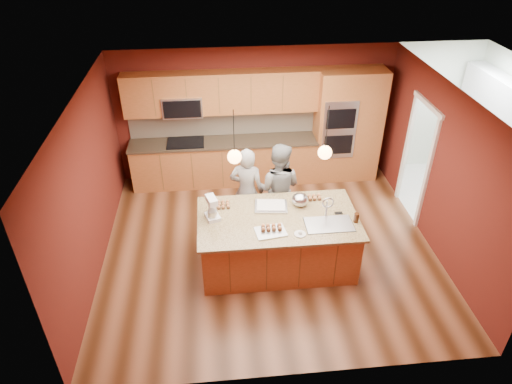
{
  "coord_description": "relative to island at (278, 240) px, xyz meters",
  "views": [
    {
      "loc": [
        -0.82,
        -5.97,
        5.05
      ],
      "look_at": [
        -0.23,
        -0.1,
        1.19
      ],
      "focal_mm": 32.0,
      "sensor_mm": 36.0,
      "label": 1
    }
  ],
  "objects": [
    {
      "name": "mixing_bowl",
      "position": [
        0.37,
        0.3,
        0.55
      ],
      "size": [
        0.26,
        0.26,
        0.22
      ],
      "primitive_type": "ellipsoid",
      "color": "silver",
      "rests_on": "island"
    },
    {
      "name": "wall_back",
      "position": [
        -0.09,
        2.92,
        0.89
      ],
      "size": [
        5.5,
        0.0,
        5.5
      ],
      "primitive_type": "plane",
      "rotation": [
        1.57,
        0.0,
        0.0
      ],
      "color": "#541812",
      "rests_on": "ground"
    },
    {
      "name": "washer",
      "position": [
        4.13,
        1.35,
        0.01
      ],
      "size": [
        0.7,
        0.71,
        0.96
      ],
      "primitive_type": "cube",
      "rotation": [
        0.0,
        0.0,
        -0.19
      ],
      "color": "white",
      "rests_on": "floor"
    },
    {
      "name": "plate",
      "position": [
        0.25,
        -0.44,
        0.45
      ],
      "size": [
        0.17,
        0.17,
        0.01
      ],
      "primitive_type": "cylinder",
      "color": "silver",
      "rests_on": "island"
    },
    {
      "name": "doorway_trim",
      "position": [
        2.64,
        1.22,
        0.59
      ],
      "size": [
        0.08,
        1.11,
        2.2
      ],
      "primitive_type": null,
      "color": "white",
      "rests_on": "wall_right"
    },
    {
      "name": "tumbler",
      "position": [
        1.14,
        -0.22,
        0.52
      ],
      "size": [
        0.08,
        0.08,
        0.15
      ],
      "primitive_type": "cylinder",
      "color": "#34190B",
      "rests_on": "island"
    },
    {
      "name": "person_left",
      "position": [
        -0.42,
        0.94,
        0.35
      ],
      "size": [
        0.67,
        0.53,
        1.62
      ],
      "primitive_type": "imported",
      "rotation": [
        0.0,
        0.0,
        2.88
      ],
      "color": "black",
      "rests_on": "floor"
    },
    {
      "name": "wall_right",
      "position": [
        2.66,
        0.42,
        0.89
      ],
      "size": [
        0.0,
        5.0,
        5.0
      ],
      "primitive_type": "plane",
      "rotation": [
        1.57,
        0.0,
        -1.57
      ],
      "color": "#541812",
      "rests_on": "ground"
    },
    {
      "name": "sheet_cake",
      "position": [
        -0.09,
        0.29,
        0.46
      ],
      "size": [
        0.55,
        0.43,
        0.05
      ],
      "rotation": [
        0.0,
        0.0,
        -0.11
      ],
      "color": "silver",
      "rests_on": "island"
    },
    {
      "name": "stand_mixer",
      "position": [
        -1.01,
        0.1,
        0.6
      ],
      "size": [
        0.26,
        0.31,
        0.37
      ],
      "rotation": [
        0.0,
        0.0,
        0.3
      ],
      "color": "white",
      "rests_on": "island"
    },
    {
      "name": "island",
      "position": [
        0.0,
        0.0,
        0.0
      ],
      "size": [
        2.46,
        1.38,
        1.28
      ],
      "color": "#9A5827",
      "rests_on": "floor"
    },
    {
      "name": "floor",
      "position": [
        -0.09,
        0.42,
        -0.46
      ],
      "size": [
        5.5,
        5.5,
        0.0
      ],
      "primitive_type": "plane",
      "color": "#432310",
      "rests_on": "ground"
    },
    {
      "name": "pendant_left",
      "position": [
        -0.65,
        0.0,
        1.54
      ],
      "size": [
        0.2,
        0.2,
        0.8
      ],
      "color": "black",
      "rests_on": "ceiling"
    },
    {
      "name": "person_right",
      "position": [
        0.12,
        0.94,
        0.37
      ],
      "size": [
        0.97,
        0.87,
        1.67
      ],
      "primitive_type": "imported",
      "rotation": [
        0.0,
        0.0,
        2.8
      ],
      "color": "slate",
      "rests_on": "floor"
    },
    {
      "name": "cooling_rack",
      "position": [
        -0.17,
        -0.34,
        0.45
      ],
      "size": [
        0.48,
        0.38,
        0.02
      ],
      "primitive_type": "cube",
      "rotation": [
        0.0,
        0.0,
        0.15
      ],
      "color": "silver",
      "rests_on": "island"
    },
    {
      "name": "cupcakes_right",
      "position": [
        0.64,
        0.45,
        0.48
      ],
      "size": [
        0.23,
        0.16,
        0.07
      ],
      "primitive_type": null,
      "color": "#C37544",
      "rests_on": "island"
    },
    {
      "name": "pendant_right",
      "position": [
        0.62,
        0.0,
        1.54
      ],
      "size": [
        0.2,
        0.2,
        0.8
      ],
      "color": "black",
      "rests_on": "ceiling"
    },
    {
      "name": "cabinet_run",
      "position": [
        -0.77,
        2.66,
        0.52
      ],
      "size": [
        3.74,
        0.64,
        2.3
      ],
      "color": "#9A5827",
      "rests_on": "floor"
    },
    {
      "name": "phone",
      "position": [
        0.94,
        0.02,
        0.45
      ],
      "size": [
        0.12,
        0.07,
        0.01
      ],
      "primitive_type": "cube",
      "rotation": [
        0.0,
        0.0,
        -0.03
      ],
      "color": "black",
      "rests_on": "island"
    },
    {
      "name": "laundry_room",
      "position": [
        4.26,
        1.62,
        1.49
      ],
      "size": [
        2.6,
        2.7,
        2.7
      ],
      "color": "silver",
      "rests_on": "ground"
    },
    {
      "name": "cupcakes_left",
      "position": [
        -0.84,
        0.39,
        0.47
      ],
      "size": [
        0.22,
        0.22,
        0.07
      ],
      "primitive_type": null,
      "color": "#C37544",
      "rests_on": "island"
    },
    {
      "name": "wall_front",
      "position": [
        -0.09,
        -2.08,
        0.89
      ],
      "size": [
        5.5,
        0.0,
        5.5
      ],
      "primitive_type": "plane",
      "rotation": [
        -1.57,
        0.0,
        0.0
      ],
      "color": "#541812",
      "rests_on": "ground"
    },
    {
      "name": "wall_left",
      "position": [
        -2.84,
        0.42,
        0.89
      ],
      "size": [
        0.0,
        5.0,
        5.0
      ],
      "primitive_type": "plane",
      "rotation": [
        1.57,
        0.0,
        1.57
      ],
      "color": "#541812",
      "rests_on": "ground"
    },
    {
      "name": "ceiling",
      "position": [
        -0.09,
        0.42,
        2.24
      ],
      "size": [
        5.5,
        5.5,
        0.0
      ],
      "primitive_type": "plane",
      "rotation": [
        3.14,
        0.0,
        0.0
      ],
      "color": "white",
      "rests_on": "ground"
    },
    {
      "name": "cupcakes_rack",
      "position": [
        -0.16,
        -0.29,
        0.5
      ],
      "size": [
        0.32,
        0.16,
        0.07
      ],
      "primitive_type": null,
      "color": "#C37544",
      "rests_on": "island"
    },
    {
      "name": "oven_column",
      "position": [
        1.75,
        2.61,
        0.69
      ],
      "size": [
        1.3,
        0.62,
        2.3
      ],
      "color": "#9A5827",
      "rests_on": "floor"
    },
    {
      "name": "dryer",
      "position": [
        4.13,
        1.92,
        0.0
      ],
      "size": [
        0.63,
        0.64,
        0.93
      ],
      "primitive_type": "cube",
      "rotation": [
        0.0,
        0.0,
        -0.09
      ],
      "color": "white",
      "rests_on": "floor"
    }
  ]
}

